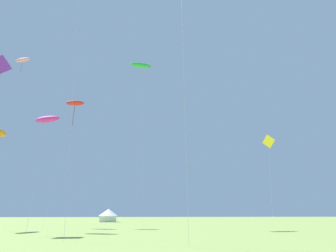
{
  "coord_description": "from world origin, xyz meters",
  "views": [
    {
      "loc": [
        -4.62,
        -2.23,
        2.01
      ],
      "look_at": [
        0.0,
        32.0,
        13.8
      ],
      "focal_mm": 27.66,
      "sensor_mm": 36.0,
      "label": 1
    }
  ],
  "objects_px": {
    "festival_tent_right": "(108,215)",
    "kite_red_parafoil": "(75,103)",
    "kite_green_parafoil": "(141,65)",
    "kite_magenta_parafoil": "(47,119)",
    "kite_yellow_diamond": "(269,142)",
    "kite_pink_parafoil": "(23,60)"
  },
  "relations": [
    {
      "from": "kite_yellow_diamond",
      "to": "kite_pink_parafoil",
      "type": "distance_m",
      "value": 56.91
    },
    {
      "from": "kite_yellow_diamond",
      "to": "kite_magenta_parafoil",
      "type": "xyz_separation_m",
      "value": [
        -41.49,
        -15.15,
        -2.37
      ]
    },
    {
      "from": "kite_pink_parafoil",
      "to": "festival_tent_right",
      "type": "bearing_deg",
      "value": 50.16
    },
    {
      "from": "kite_yellow_diamond",
      "to": "kite_red_parafoil",
      "type": "xyz_separation_m",
      "value": [
        -40.56,
        -4.71,
        4.73
      ]
    },
    {
      "from": "kite_yellow_diamond",
      "to": "kite_green_parafoil",
      "type": "xyz_separation_m",
      "value": [
        -28.59,
        -8.71,
        11.41
      ]
    },
    {
      "from": "kite_green_parafoil",
      "to": "kite_magenta_parafoil",
      "type": "bearing_deg",
      "value": -153.46
    },
    {
      "from": "kite_magenta_parafoil",
      "to": "festival_tent_right",
      "type": "height_order",
      "value": "kite_magenta_parafoil"
    },
    {
      "from": "kite_pink_parafoil",
      "to": "kite_red_parafoil",
      "type": "height_order",
      "value": "kite_pink_parafoil"
    },
    {
      "from": "kite_red_parafoil",
      "to": "kite_magenta_parafoil",
      "type": "bearing_deg",
      "value": -95.06
    },
    {
      "from": "kite_yellow_diamond",
      "to": "festival_tent_right",
      "type": "distance_m",
      "value": 45.52
    },
    {
      "from": "kite_yellow_diamond",
      "to": "kite_pink_parafoil",
      "type": "xyz_separation_m",
      "value": [
        -54.28,
        1.64,
        17.04
      ]
    },
    {
      "from": "festival_tent_right",
      "to": "kite_red_parafoil",
      "type": "bearing_deg",
      "value": -100.23
    },
    {
      "from": "kite_yellow_diamond",
      "to": "kite_green_parafoil",
      "type": "relative_size",
      "value": 0.64
    },
    {
      "from": "kite_magenta_parafoil",
      "to": "festival_tent_right",
      "type": "relative_size",
      "value": 2.97
    },
    {
      "from": "kite_pink_parafoil",
      "to": "kite_green_parafoil",
      "type": "height_order",
      "value": "kite_pink_parafoil"
    },
    {
      "from": "kite_red_parafoil",
      "to": "kite_green_parafoil",
      "type": "height_order",
      "value": "kite_green_parafoil"
    },
    {
      "from": "kite_red_parafoil",
      "to": "kite_magenta_parafoil",
      "type": "relative_size",
      "value": 1.46
    },
    {
      "from": "kite_pink_parafoil",
      "to": "kite_red_parafoil",
      "type": "xyz_separation_m",
      "value": [
        13.72,
        -6.34,
        -12.31
      ]
    },
    {
      "from": "kite_green_parafoil",
      "to": "kite_red_parafoil",
      "type": "bearing_deg",
      "value": 161.49
    },
    {
      "from": "kite_red_parafoil",
      "to": "kite_green_parafoil",
      "type": "distance_m",
      "value": 14.28
    },
    {
      "from": "kite_red_parafoil",
      "to": "kite_magenta_parafoil",
      "type": "height_order",
      "value": "kite_red_parafoil"
    },
    {
      "from": "kite_yellow_diamond",
      "to": "kite_pink_parafoil",
      "type": "bearing_deg",
      "value": 178.27
    }
  ]
}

